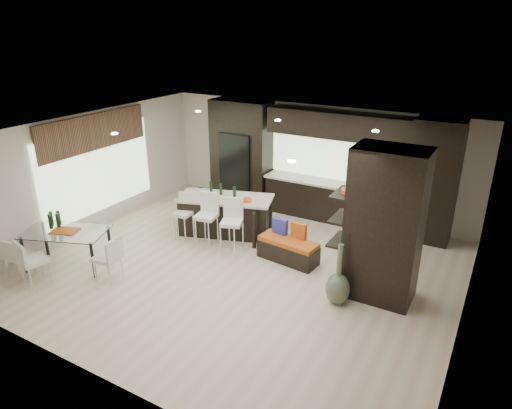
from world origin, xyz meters
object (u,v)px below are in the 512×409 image
Objects in this scene: bench at (288,250)px; stool_left at (184,221)px; chair_near at (34,263)px; chair_far at (19,258)px; chair_end at (107,261)px; dining_table at (68,249)px; stool_right at (232,232)px; kitchen_island at (226,215)px; stool_mid at (207,226)px; floor_vase at (339,274)px.

stool_left is at bearing -167.49° from bench.
chair_far is at bearing -168.18° from chair_near.
chair_end is (-0.14, -2.10, -0.02)m from stool_left.
stool_right is at bearing 18.41° from dining_table.
kitchen_island reaches higher than chair_end.
chair_near is at bearing -8.55° from chair_far.
stool_right is (0.64, -0.76, 0.04)m from kitchen_island.
chair_far is at bearing -145.39° from dining_table.
dining_table is 1.93× the size of chair_near.
chair_near reaches higher than chair_far.
stool_left is at bearing 80.44° from chair_near.
stool_mid is 0.77× the size of bench.
stool_left is at bearing 169.58° from floor_vase.
bench is at bearing -55.60° from chair_end.
stool_left is at bearing 158.79° from stool_right.
stool_right is 4.11m from chair_far.
stool_mid is at bearing 159.84° from stool_right.
stool_mid is 1.17× the size of chair_end.
kitchen_island is at bearing 49.90° from chair_far.
chair_end is (-2.61, -2.34, 0.17)m from bench.
floor_vase reaches higher than chair_end.
stool_right is 0.77× the size of bench.
chair_end is at bearing -131.05° from bench.
stool_left reaches higher than bench.
floor_vase is at bearing -42.20° from kitchen_island.
stool_left is 1.13× the size of chair_far.
stool_mid is 0.84× the size of floor_vase.
stool_right is 3.26m from dining_table.
chair_far is (-0.49, -0.72, -0.00)m from dining_table.
dining_table is at bearing -140.60° from bench.
stool_mid reaches higher than kitchen_island.
chair_far is at bearing -157.11° from stool_right.
bench is 5.19m from chair_far.
stool_right is at bearing -6.35° from stool_left.
kitchen_island is at bearing 80.98° from stool_mid.
stool_right is at bearing 165.07° from floor_vase.
stool_mid is (0.64, -0.02, 0.05)m from stool_left.
stool_right is 0.60× the size of dining_table.
chair_near is at bearing 116.82° from chair_end.
floor_vase is (3.23, -0.69, 0.09)m from stool_mid.
stool_right is 2.52m from chair_end.
floor_vase is at bearing -27.07° from bench.
floor_vase reaches higher than dining_table.
chair_end reaches higher than dining_table.
stool_mid is 3.66m from chair_far.
stool_mid is (0.00, -0.76, 0.04)m from kitchen_island.
floor_vase is at bearing 14.14° from chair_far.
kitchen_island reaches higher than chair_near.
floor_vase is 0.72× the size of dining_table.
kitchen_island is at bearing 35.39° from dining_table.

